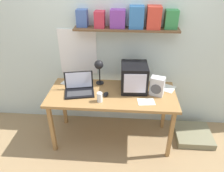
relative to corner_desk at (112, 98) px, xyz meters
The scene contains 13 objects.
ground_plane 0.66m from the corner_desk, ahead, with size 12.00×12.00×0.00m, color #9E7F57.
back_wall 0.80m from the corner_desk, 89.33° to the left, with size 5.60×0.24×2.60m.
corner_desk is the anchor object (origin of this frame).
crt_monitor 0.37m from the corner_desk, 22.95° to the left, with size 0.33×0.35×0.34m.
laptop 0.42m from the corner_desk, behind, with size 0.39×0.32×0.24m.
desk_lamp 0.41m from the corner_desk, 135.22° to the left, with size 0.11×0.17×0.36m.
juice_glass 0.26m from the corner_desk, 123.42° to the right, with size 0.06×0.06×0.11m.
space_heater 0.57m from the corner_desk, ahead, with size 0.19×0.16×0.23m.
computer_mouse 0.12m from the corner_desk, 139.68° to the right, with size 0.08×0.11×0.03m.
printed_handout 0.44m from the corner_desk, 21.89° to the right, with size 0.21×0.16×0.00m.
loose_paper_near_laptop 0.61m from the corner_desk, 159.20° to the left, with size 0.27×0.22×0.00m.
open_notebook 0.68m from the corner_desk, 16.55° to the left, with size 0.34×0.30×0.00m.
floor_cushion 1.28m from the corner_desk, ahead, with size 0.48×0.48×0.09m.
Camera 1 is at (0.17, -2.26, 2.14)m, focal length 35.00 mm.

